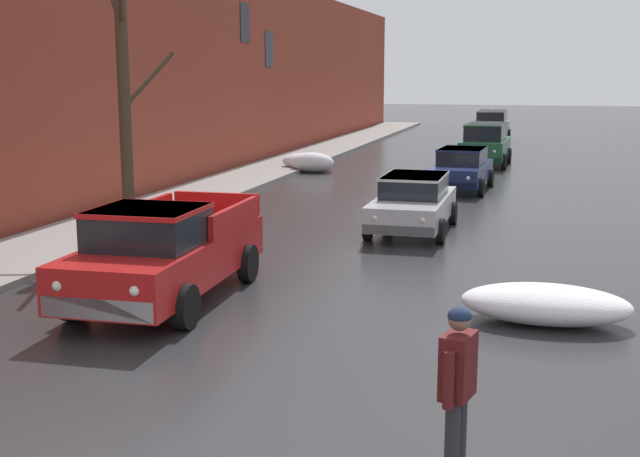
{
  "coord_description": "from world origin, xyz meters",
  "views": [
    {
      "loc": [
        4.6,
        -6.7,
        3.94
      ],
      "look_at": [
        0.98,
        6.65,
        1.33
      ],
      "focal_mm": 46.28,
      "sensor_mm": 36.0,
      "label": 1
    }
  ],
  "objects_px": {
    "suv_green_parked_far_down_block": "(485,143)",
    "sedan_maroon_queued_behind_truck": "(488,137)",
    "sedan_silver_parked_kerbside_close": "(413,202)",
    "suv_grey_at_far_intersection": "(492,125)",
    "sedan_darkblue_parked_kerbside_mid": "(461,168)",
    "bare_tree_second_along_sidewalk": "(125,106)",
    "pedestrian_with_coffee": "(457,380)",
    "pickup_truck_red_approaching_near_lane": "(164,252)",
    "fire_hydrant": "(104,235)"
  },
  "relations": [
    {
      "from": "sedan_maroon_queued_behind_truck",
      "to": "sedan_silver_parked_kerbside_close",
      "type": "bearing_deg",
      "value": -90.89
    },
    {
      "from": "pedestrian_with_coffee",
      "to": "sedan_silver_parked_kerbside_close",
      "type": "bearing_deg",
      "value": 100.65
    },
    {
      "from": "sedan_maroon_queued_behind_truck",
      "to": "fire_hydrant",
      "type": "xyz_separation_m",
      "value": [
        -6.75,
        -26.38,
        -0.4
      ]
    },
    {
      "from": "pickup_truck_red_approaching_near_lane",
      "to": "fire_hydrant",
      "type": "height_order",
      "value": "pickup_truck_red_approaching_near_lane"
    },
    {
      "from": "sedan_silver_parked_kerbside_close",
      "to": "fire_hydrant",
      "type": "distance_m",
      "value": 7.61
    },
    {
      "from": "pickup_truck_red_approaching_near_lane",
      "to": "pedestrian_with_coffee",
      "type": "height_order",
      "value": "same"
    },
    {
      "from": "suv_grey_at_far_intersection",
      "to": "pedestrian_with_coffee",
      "type": "distance_m",
      "value": 41.42
    },
    {
      "from": "sedan_darkblue_parked_kerbside_mid",
      "to": "sedan_maroon_queued_behind_truck",
      "type": "relative_size",
      "value": 1.03
    },
    {
      "from": "sedan_darkblue_parked_kerbside_mid",
      "to": "suv_grey_at_far_intersection",
      "type": "relative_size",
      "value": 0.88
    },
    {
      "from": "sedan_maroon_queued_behind_truck",
      "to": "pedestrian_with_coffee",
      "type": "height_order",
      "value": "pedestrian_with_coffee"
    },
    {
      "from": "sedan_silver_parked_kerbside_close",
      "to": "fire_hydrant",
      "type": "bearing_deg",
      "value": -147.41
    },
    {
      "from": "suv_green_parked_far_down_block",
      "to": "fire_hydrant",
      "type": "distance_m",
      "value": 21.09
    },
    {
      "from": "sedan_darkblue_parked_kerbside_mid",
      "to": "sedan_maroon_queued_behind_truck",
      "type": "height_order",
      "value": "same"
    },
    {
      "from": "pedestrian_with_coffee",
      "to": "suv_green_parked_far_down_block",
      "type": "bearing_deg",
      "value": 93.47
    },
    {
      "from": "bare_tree_second_along_sidewalk",
      "to": "sedan_silver_parked_kerbside_close",
      "type": "distance_m",
      "value": 7.39
    },
    {
      "from": "sedan_darkblue_parked_kerbside_mid",
      "to": "suv_green_parked_far_down_block",
      "type": "distance_m",
      "value": 7.87
    },
    {
      "from": "fire_hydrant",
      "to": "suv_green_parked_far_down_block",
      "type": "bearing_deg",
      "value": 70.38
    },
    {
      "from": "pickup_truck_red_approaching_near_lane",
      "to": "sedan_maroon_queued_behind_truck",
      "type": "distance_m",
      "value": 30.12
    },
    {
      "from": "sedan_silver_parked_kerbside_close",
      "to": "suv_grey_at_far_intersection",
      "type": "xyz_separation_m",
      "value": [
        0.15,
        28.55,
        0.24
      ]
    },
    {
      "from": "sedan_maroon_queued_behind_truck",
      "to": "suv_grey_at_far_intersection",
      "type": "xyz_separation_m",
      "value": [
        -0.19,
        6.27,
        0.24
      ]
    },
    {
      "from": "sedan_darkblue_parked_kerbside_mid",
      "to": "bare_tree_second_along_sidewalk",
      "type": "bearing_deg",
      "value": -121.48
    },
    {
      "from": "pedestrian_with_coffee",
      "to": "sedan_darkblue_parked_kerbside_mid",
      "type": "bearing_deg",
      "value": 95.48
    },
    {
      "from": "bare_tree_second_along_sidewalk",
      "to": "pedestrian_with_coffee",
      "type": "distance_m",
      "value": 13.24
    },
    {
      "from": "suv_grey_at_far_intersection",
      "to": "pedestrian_with_coffee",
      "type": "height_order",
      "value": "suv_grey_at_far_intersection"
    },
    {
      "from": "sedan_silver_parked_kerbside_close",
      "to": "sedan_maroon_queued_behind_truck",
      "type": "bearing_deg",
      "value": 89.11
    },
    {
      "from": "bare_tree_second_along_sidewalk",
      "to": "suv_green_parked_far_down_block",
      "type": "xyz_separation_m",
      "value": [
        6.96,
        18.81,
        -2.2
      ]
    },
    {
      "from": "sedan_silver_parked_kerbside_close",
      "to": "sedan_darkblue_parked_kerbside_mid",
      "type": "distance_m",
      "value": 7.91
    },
    {
      "from": "sedan_darkblue_parked_kerbside_mid",
      "to": "fire_hydrant",
      "type": "distance_m",
      "value": 13.8
    },
    {
      "from": "pickup_truck_red_approaching_near_lane",
      "to": "sedan_darkblue_parked_kerbside_mid",
      "type": "xyz_separation_m",
      "value": [
        3.6,
        15.53,
        -0.13
      ]
    },
    {
      "from": "suv_grey_at_far_intersection",
      "to": "suv_green_parked_far_down_block",
      "type": "bearing_deg",
      "value": -87.66
    },
    {
      "from": "fire_hydrant",
      "to": "bare_tree_second_along_sidewalk",
      "type": "bearing_deg",
      "value": 83.46
    },
    {
      "from": "pickup_truck_red_approaching_near_lane",
      "to": "suv_grey_at_far_intersection",
      "type": "height_order",
      "value": "suv_grey_at_far_intersection"
    },
    {
      "from": "bare_tree_second_along_sidewalk",
      "to": "sedan_maroon_queued_behind_truck",
      "type": "distance_m",
      "value": 26.3
    },
    {
      "from": "suv_green_parked_far_down_block",
      "to": "suv_grey_at_far_intersection",
      "type": "distance_m",
      "value": 12.8
    },
    {
      "from": "pickup_truck_red_approaching_near_lane",
      "to": "sedan_silver_parked_kerbside_close",
      "type": "bearing_deg",
      "value": 67.4
    },
    {
      "from": "suv_grey_at_far_intersection",
      "to": "bare_tree_second_along_sidewalk",
      "type": "bearing_deg",
      "value": -101.51
    },
    {
      "from": "sedan_darkblue_parked_kerbside_mid",
      "to": "suv_grey_at_far_intersection",
      "type": "xyz_separation_m",
      "value": [
        -0.27,
        20.65,
        0.24
      ]
    },
    {
      "from": "pickup_truck_red_approaching_near_lane",
      "to": "suv_green_parked_far_down_block",
      "type": "relative_size",
      "value": 1.2
    },
    {
      "from": "bare_tree_second_along_sidewalk",
      "to": "fire_hydrant",
      "type": "distance_m",
      "value": 3.02
    },
    {
      "from": "pickup_truck_red_approaching_near_lane",
      "to": "sedan_silver_parked_kerbside_close",
      "type": "distance_m",
      "value": 8.27
    },
    {
      "from": "pickup_truck_red_approaching_near_lane",
      "to": "sedan_silver_parked_kerbside_close",
      "type": "height_order",
      "value": "pickup_truck_red_approaching_near_lane"
    },
    {
      "from": "pickup_truck_red_approaching_near_lane",
      "to": "sedan_silver_parked_kerbside_close",
      "type": "xyz_separation_m",
      "value": [
        3.18,
        7.63,
        -0.13
      ]
    },
    {
      "from": "sedan_silver_parked_kerbside_close",
      "to": "suv_grey_at_far_intersection",
      "type": "relative_size",
      "value": 0.9
    },
    {
      "from": "bare_tree_second_along_sidewalk",
      "to": "fire_hydrant",
      "type": "xyz_separation_m",
      "value": [
        -0.12,
        -1.04,
        -2.83
      ]
    },
    {
      "from": "suv_green_parked_far_down_block",
      "to": "sedan_maroon_queued_behind_truck",
      "type": "distance_m",
      "value": 6.53
    },
    {
      "from": "sedan_silver_parked_kerbside_close",
      "to": "suv_green_parked_far_down_block",
      "type": "xyz_separation_m",
      "value": [
        0.68,
        15.76,
        0.23
      ]
    },
    {
      "from": "pickup_truck_red_approaching_near_lane",
      "to": "suv_green_parked_far_down_block",
      "type": "distance_m",
      "value": 23.71
    },
    {
      "from": "sedan_silver_parked_kerbside_close",
      "to": "suv_green_parked_far_down_block",
      "type": "relative_size",
      "value": 1.0
    },
    {
      "from": "sedan_maroon_queued_behind_truck",
      "to": "pickup_truck_red_approaching_near_lane",
      "type": "bearing_deg",
      "value": -96.72
    },
    {
      "from": "sedan_darkblue_parked_kerbside_mid",
      "to": "fire_hydrant",
      "type": "bearing_deg",
      "value": -119.65
    }
  ]
}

